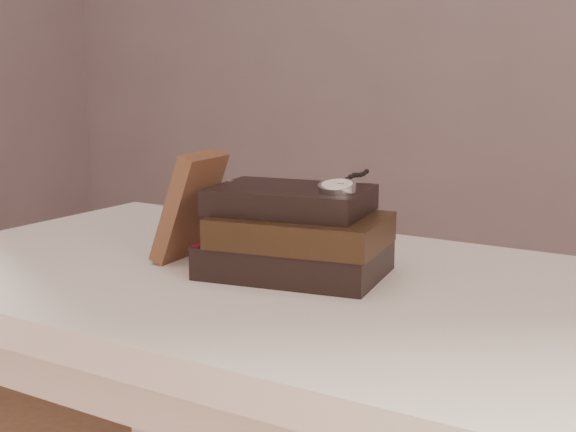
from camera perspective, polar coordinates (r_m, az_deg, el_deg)
The scene contains 5 objects.
table at distance 1.08m, azimuth -1.64°, elevation -8.63°, with size 1.00×0.60×0.75m.
book_stack at distance 1.03m, azimuth 0.54°, elevation -1.31°, with size 0.25×0.19×0.11m.
journal at distance 1.10m, azimuth -6.93°, elevation 0.69°, with size 0.02×0.09×0.15m, color #432719.
pocket_watch at distance 0.99m, azimuth 3.59°, elevation 2.13°, with size 0.05×0.15×0.02m.
eyeglasses at distance 1.12m, azimuth -1.88°, elevation 0.34°, with size 0.11×0.12×0.04m.
Camera 1 is at (0.57, -0.50, 1.02)m, focal length 50.56 mm.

